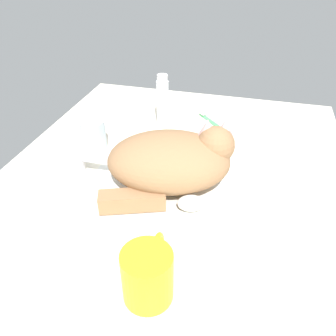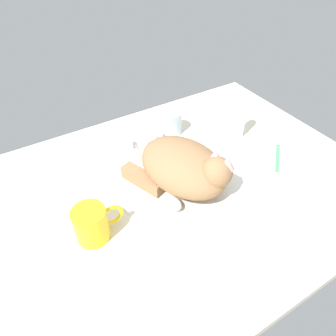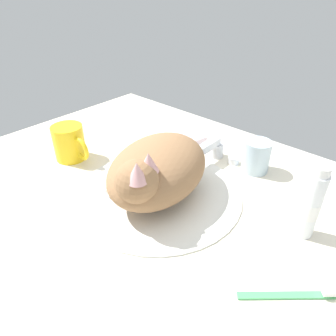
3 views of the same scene
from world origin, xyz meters
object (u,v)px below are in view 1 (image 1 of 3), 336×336
(rinse_cup, at_px, (93,135))
(soap_bar, at_px, (57,184))
(faucet, at_px, (83,163))
(toothbrush, at_px, (213,122))
(cat, at_px, (173,161))
(coffee_mug, at_px, (148,274))
(toothpaste_bottle, at_px, (163,102))

(rinse_cup, relative_size, soap_bar, 1.08)
(faucet, xyz_separation_m, rinse_cup, (0.11, 0.02, 0.01))
(rinse_cup, height_order, toothbrush, rinse_cup)
(cat, relative_size, coffee_mug, 2.47)
(faucet, xyz_separation_m, toothbrush, (0.33, -0.26, -0.02))
(rinse_cup, relative_size, toothpaste_bottle, 0.53)
(cat, xyz_separation_m, coffee_mug, (-0.28, -0.03, -0.02))
(cat, relative_size, rinse_cup, 3.79)
(faucet, bearing_deg, soap_bar, 166.93)
(toothbrush, bearing_deg, cat, 173.04)
(rinse_cup, relative_size, toothbrush, 0.67)
(faucet, xyz_separation_m, soap_bar, (-0.09, 0.02, -0.00))
(toothpaste_bottle, bearing_deg, toothbrush, -73.41)
(cat, bearing_deg, faucet, 90.22)
(rinse_cup, height_order, soap_bar, rinse_cup)
(faucet, height_order, soap_bar, faucet)
(coffee_mug, bearing_deg, faucet, 41.72)
(faucet, distance_m, rinse_cup, 0.11)
(toothpaste_bottle, distance_m, toothbrush, 0.16)
(cat, relative_size, toothbrush, 2.53)
(cat, distance_m, toothpaste_bottle, 0.31)
(cat, xyz_separation_m, rinse_cup, (0.11, 0.24, -0.03))
(faucet, distance_m, toothpaste_bottle, 0.31)
(faucet, bearing_deg, toothpaste_bottle, -21.75)
(faucet, distance_m, soap_bar, 0.09)
(coffee_mug, height_order, toothbrush, coffee_mug)
(coffee_mug, bearing_deg, cat, 6.28)
(coffee_mug, bearing_deg, toothbrush, -0.89)
(faucet, bearing_deg, rinse_cup, 12.06)
(soap_bar, xyz_separation_m, toothbrush, (0.42, -0.28, -0.02))
(soap_bar, bearing_deg, rinse_cup, 0.97)
(cat, bearing_deg, toothpaste_bottle, 19.83)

